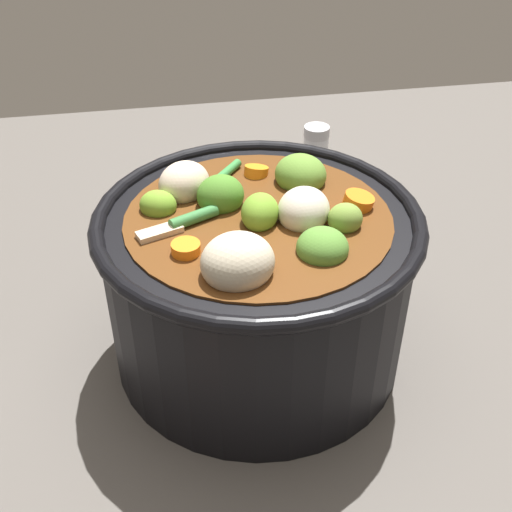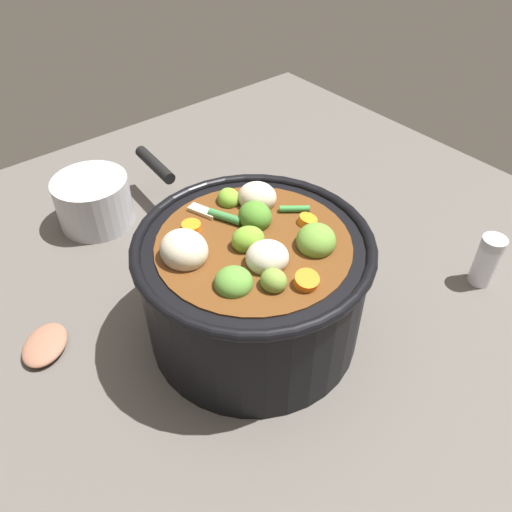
% 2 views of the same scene
% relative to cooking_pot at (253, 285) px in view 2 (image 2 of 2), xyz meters
% --- Properties ---
extents(ground_plane, '(1.10, 1.10, 0.00)m').
position_rel_cooking_pot_xyz_m(ground_plane, '(-0.00, 0.00, -0.07)').
color(ground_plane, '#514C47').
extents(cooking_pot, '(0.25, 0.25, 0.16)m').
position_rel_cooking_pot_xyz_m(cooking_pot, '(0.00, 0.00, 0.00)').
color(cooking_pot, black).
rests_on(cooking_pot, ground_plane).
extents(wooden_spoon, '(0.20, 0.20, 0.01)m').
position_rel_cooking_pot_xyz_m(wooden_spoon, '(0.24, -0.17, -0.07)').
color(wooden_spoon, '#8D5D47').
rests_on(wooden_spoon, ground_plane).
extents(salt_shaker, '(0.03, 0.03, 0.07)m').
position_rel_cooking_pot_xyz_m(salt_shaker, '(-0.28, 0.12, -0.04)').
color(salt_shaker, silver).
rests_on(salt_shaker, ground_plane).
extents(small_saucepan, '(0.17, 0.11, 0.07)m').
position_rel_cooking_pot_xyz_m(small_saucepan, '(0.04, -0.31, -0.04)').
color(small_saucepan, '#ADADB2').
rests_on(small_saucepan, ground_plane).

